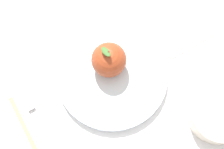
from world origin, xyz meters
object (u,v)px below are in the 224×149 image
Objects in this scene: side_bowl at (219,113)px; knife at (34,114)px; dinner_plate at (112,76)px; linen_napkin at (174,20)px; apple at (111,60)px.

side_bowl is 0.68× the size of knife.
dinner_plate is at bearing -9.79° from side_bowl.
side_bowl is at bearing -169.17° from knife.
knife is (0.35, 0.07, -0.02)m from side_bowl.
side_bowl is 0.80× the size of linen_napkin.
dinner_plate is 0.22m from side_bowl.
knife is 1.18× the size of linen_napkin.
apple is at bearing -136.76° from knife.
side_bowl is at bearing 120.12° from linen_napkin.
apple is 0.23m from side_bowl.
linen_napkin is at bearing -59.88° from side_bowl.
dinner_plate is 0.05m from apple.
apple is (0.00, -0.02, 0.04)m from dinner_plate.
side_bowl reaches higher than linen_napkin.
dinner_plate is at bearing 54.82° from linen_napkin.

